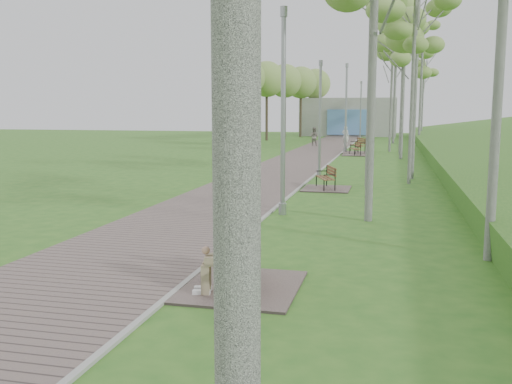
{
  "coord_description": "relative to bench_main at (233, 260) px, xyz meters",
  "views": [
    {
      "loc": [
        3.17,
        -11.37,
        2.79
      ],
      "look_at": [
        0.52,
        -0.27,
        1.14
      ],
      "focal_mm": 40.0,
      "sensor_mm": 36.0,
      "label": 1
    }
  ],
  "objects": [
    {
      "name": "lamp_post_far",
      "position": [
        -0.66,
        47.12,
        2.1
      ],
      "size": [
        0.21,
        0.21,
        5.46
      ],
      "color": "#919499",
      "rests_on": "ground"
    },
    {
      "name": "pedestrian_far",
      "position": [
        -3.47,
        35.0,
        0.28
      ],
      "size": [
        0.74,
        0.59,
        1.47
      ],
      "primitive_type": "imported",
      "rotation": [
        0.0,
        0.0,
        3.09
      ],
      "color": "gray",
      "rests_on": "ground"
    },
    {
      "name": "walkway",
      "position": [
        -2.55,
        24.53,
        -0.44
      ],
      "size": [
        3.5,
        67.0,
        0.04
      ],
      "primitive_type": "cube",
      "color": "#6F5E5A",
      "rests_on": "ground"
    },
    {
      "name": "lamp_post_second",
      "position": [
        -0.61,
        15.62,
        1.79
      ],
      "size": [
        0.19,
        0.19,
        4.81
      ],
      "color": "#919499",
      "rests_on": "ground"
    },
    {
      "name": "birch_far_c",
      "position": [
        4.43,
        39.34,
        8.07
      ],
      "size": [
        2.67,
        2.67,
        10.86
      ],
      "color": "silver",
      "rests_on": "ground"
    },
    {
      "name": "birch_distant_b",
      "position": [
        4.96,
        46.82,
        5.91
      ],
      "size": [
        2.39,
        2.39,
        8.11
      ],
      "color": "silver",
      "rests_on": "ground"
    },
    {
      "name": "birch_far_b",
      "position": [
        2.19,
        30.84,
        6.32
      ],
      "size": [
        2.44,
        2.44,
        8.63
      ],
      "color": "silver",
      "rests_on": "ground"
    },
    {
      "name": "bench_main",
      "position": [
        0.0,
        0.0,
        0.0
      ],
      "size": [
        1.86,
        2.07,
        1.62
      ],
      "color": "#6F5E5A",
      "rests_on": "ground"
    },
    {
      "name": "birch_mid_c",
      "position": [
        2.86,
        25.1,
        6.01
      ],
      "size": [
        2.5,
        2.5,
        8.24
      ],
      "color": "silver",
      "rests_on": "ground"
    },
    {
      "name": "birch_far_a",
      "position": [
        2.88,
        29.32,
        8.79
      ],
      "size": [
        2.91,
        2.91,
        11.77
      ],
      "color": "silver",
      "rests_on": "ground"
    },
    {
      "name": "kerb",
      "position": [
        -0.8,
        24.53,
        -0.43
      ],
      "size": [
        0.1,
        67.0,
        0.05
      ],
      "primitive_type": "cube",
      "color": "#999993",
      "rests_on": "ground"
    },
    {
      "name": "pedestrian_near",
      "position": [
        -1.2,
        36.53,
        0.32
      ],
      "size": [
        0.64,
        0.51,
        1.55
      ],
      "primitive_type": "imported",
      "rotation": [
        0.0,
        0.0,
        2.87
      ],
      "color": "silver",
      "rests_on": "ground"
    },
    {
      "name": "bench_third",
      "position": [
        0.15,
        27.16,
        -0.28
      ],
      "size": [
        1.61,
        1.79,
        0.99
      ],
      "color": "#6F5E5A",
      "rests_on": "ground"
    },
    {
      "name": "building_north",
      "position": [
        -2.3,
        54.0,
        1.54
      ],
      "size": [
        10.0,
        5.2,
        4.0
      ],
      "color": "#9E9E99",
      "rests_on": "ground"
    },
    {
      "name": "lamp_post_near",
      "position": [
        -0.44,
        6.44,
        2.07
      ],
      "size": [
        0.21,
        0.21,
        5.4
      ],
      "color": "#919499",
      "rests_on": "ground"
    },
    {
      "name": "birch_near_b",
      "position": [
        3.18,
        15.49,
        6.53
      ],
      "size": [
        2.3,
        2.3,
        8.9
      ],
      "color": "silver",
      "rests_on": "ground"
    },
    {
      "name": "birch_distant_a",
      "position": [
        2.42,
        40.51,
        7.44
      ],
      "size": [
        2.96,
        2.96,
        10.06
      ],
      "color": "silver",
      "rests_on": "ground"
    },
    {
      "name": "bench_far",
      "position": [
        0.18,
        29.34,
        -0.23
      ],
      "size": [
        1.95,
        2.16,
        1.2
      ],
      "color": "#6F5E5A",
      "rests_on": "ground"
    },
    {
      "name": "bench_second",
      "position": [
        0.12,
        11.61,
        -0.27
      ],
      "size": [
        1.64,
        1.82,
        1.01
      ],
      "color": "#6F5E5A",
      "rests_on": "ground"
    },
    {
      "name": "lamp_post_third",
      "position": [
        -0.66,
        29.7,
        2.24
      ],
      "size": [
        0.22,
        0.22,
        5.77
      ],
      "color": "#919499",
      "rests_on": "ground"
    },
    {
      "name": "birch_mid_b",
      "position": [
        3.03,
        13.89,
        5.35
      ],
      "size": [
        2.33,
        2.33,
        7.4
      ],
      "color": "silver",
      "rests_on": "ground"
    },
    {
      "name": "ground",
      "position": [
        -0.8,
        3.03,
        -0.46
      ],
      "size": [
        120.0,
        120.0,
        0.0
      ],
      "primitive_type": "plane",
      "color": "#306721",
      "rests_on": "ground"
    }
  ]
}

